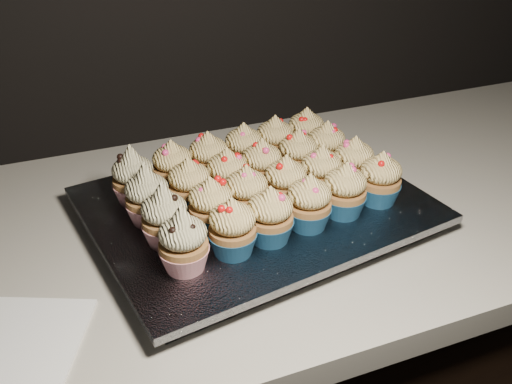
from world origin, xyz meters
TOP-DOWN VIEW (x-y plane):
  - worktop at (0.00, 1.70)m, footprint 2.44×0.64m
  - napkin at (-0.30, 1.53)m, footprint 0.21×0.21m
  - baking_tray at (0.06, 1.67)m, footprint 0.48×0.40m
  - foil_lining at (0.06, 1.67)m, footprint 0.53×0.44m
  - cupcake_0 at (-0.08, 1.56)m, footprint 0.06×0.06m
  - cupcake_1 at (-0.01, 1.56)m, footprint 0.06×0.06m
  - cupcake_2 at (0.04, 1.57)m, footprint 0.06×0.06m
  - cupcake_3 at (0.10, 1.58)m, footprint 0.06×0.06m
  - cupcake_4 at (0.16, 1.59)m, footprint 0.06×0.06m
  - cupcake_5 at (0.23, 1.60)m, footprint 0.06×0.06m
  - cupcake_6 at (-0.09, 1.62)m, footprint 0.06×0.06m
  - cupcake_7 at (-0.02, 1.62)m, footprint 0.06×0.06m
  - cupcake_8 at (0.03, 1.64)m, footprint 0.06×0.06m
  - cupcake_9 at (0.10, 1.64)m, footprint 0.06×0.06m
  - cupcake_10 at (0.16, 1.65)m, footprint 0.06×0.06m
  - cupcake_11 at (0.22, 1.66)m, footprint 0.06×0.06m
  - cupcake_12 at (-0.10, 1.68)m, footprint 0.06×0.06m
  - cupcake_13 at (-0.04, 1.69)m, footprint 0.06×0.06m
  - cupcake_14 at (0.02, 1.70)m, footprint 0.06×0.06m
  - cupcake_15 at (0.08, 1.71)m, footprint 0.06×0.06m
  - cupcake_16 at (0.15, 1.72)m, footprint 0.06×0.06m
  - cupcake_17 at (0.20, 1.73)m, footprint 0.06×0.06m
  - cupcake_18 at (-0.11, 1.74)m, footprint 0.06×0.06m
  - cupcake_19 at (-0.04, 1.75)m, footprint 0.06×0.06m
  - cupcake_20 at (0.02, 1.76)m, footprint 0.06×0.06m
  - cupcake_21 at (0.08, 1.77)m, footprint 0.06×0.06m
  - cupcake_22 at (0.14, 1.78)m, footprint 0.06×0.06m
  - cupcake_23 at (0.20, 1.79)m, footprint 0.06×0.06m

SIDE VIEW (x-z plane):
  - worktop at x=0.00m, z-range 0.86..0.90m
  - napkin at x=-0.30m, z-range 0.90..0.90m
  - baking_tray at x=0.06m, z-range 0.90..0.92m
  - foil_lining at x=0.06m, z-range 0.92..0.93m
  - cupcake_1 at x=-0.01m, z-range 0.93..1.01m
  - cupcake_2 at x=0.04m, z-range 0.93..1.01m
  - cupcake_3 at x=0.10m, z-range 0.93..1.01m
  - cupcake_4 at x=0.16m, z-range 0.93..1.01m
  - cupcake_5 at x=0.23m, z-range 0.93..1.01m
  - cupcake_7 at x=-0.02m, z-range 0.93..1.01m
  - cupcake_8 at x=0.03m, z-range 0.93..1.01m
  - cupcake_9 at x=0.10m, z-range 0.93..1.01m
  - cupcake_10 at x=0.16m, z-range 0.93..1.01m
  - cupcake_11 at x=0.22m, z-range 0.93..1.01m
  - cupcake_13 at x=-0.04m, z-range 0.93..1.01m
  - cupcake_14 at x=0.02m, z-range 0.93..1.01m
  - cupcake_15 at x=0.08m, z-range 0.93..1.01m
  - cupcake_16 at x=0.15m, z-range 0.93..1.01m
  - cupcake_17 at x=0.20m, z-range 0.93..1.01m
  - cupcake_19 at x=-0.04m, z-range 0.93..1.01m
  - cupcake_20 at x=0.02m, z-range 0.93..1.01m
  - cupcake_21 at x=0.08m, z-range 0.93..1.01m
  - cupcake_22 at x=0.14m, z-range 0.93..1.01m
  - cupcake_23 at x=0.20m, z-range 0.93..1.01m
  - cupcake_0 at x=-0.08m, z-range 0.93..1.02m
  - cupcake_6 at x=-0.09m, z-range 0.93..1.02m
  - cupcake_12 at x=-0.10m, z-range 0.93..1.02m
  - cupcake_18 at x=-0.11m, z-range 0.93..1.02m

